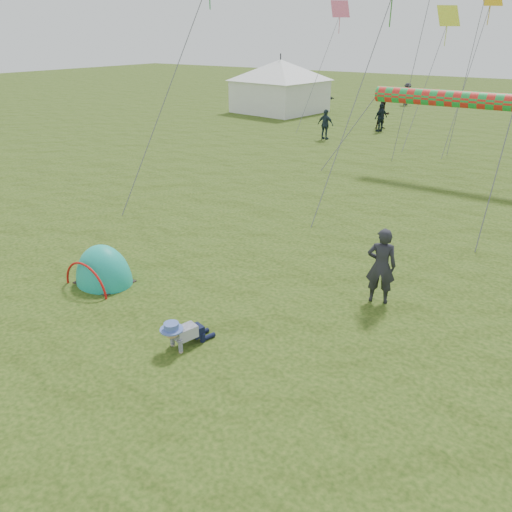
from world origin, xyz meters
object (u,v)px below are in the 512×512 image
Objects in this scene: crawling_toddler at (183,332)px; standing_adult at (381,266)px; event_marquee at (280,84)px; popup_tent at (105,282)px.

crawling_toddler is 4.58m from standing_adult.
standing_adult is at bearing -46.27° from event_marquee.
standing_adult is at bearing 26.51° from popup_tent.
crawling_toddler is 3.57m from popup_tent.
popup_tent is at bearing -179.89° from crawling_toddler.
standing_adult is at bearing 73.21° from crawling_toddler.
standing_adult reaches higher than crawling_toddler.
event_marquee is at bearing -71.99° from standing_adult.
crawling_toddler is at bearing -15.19° from popup_tent.
crawling_toddler is 31.47m from event_marquee.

